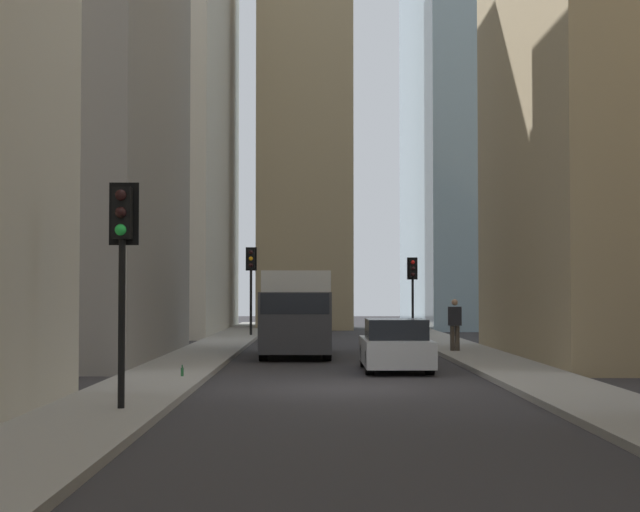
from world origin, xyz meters
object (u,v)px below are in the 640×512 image
at_px(discarded_bottle, 182,372).
at_px(traffic_light_far_junction, 413,277).
at_px(traffic_light_midblock, 251,270).
at_px(sedan_silver, 396,347).
at_px(pedestrian, 455,322).
at_px(delivery_truck, 297,313).
at_px(traffic_light_foreground, 122,241).

bearing_deg(discarded_bottle, traffic_light_far_junction, -17.28).
bearing_deg(traffic_light_midblock, traffic_light_far_junction, -71.77).
distance_m(sedan_silver, pedestrian, 7.61).
height_order(traffic_light_midblock, pedestrian, traffic_light_midblock).
xyz_separation_m(sedan_silver, pedestrian, (7.14, -2.61, 0.44)).
xyz_separation_m(sedan_silver, traffic_light_far_junction, (22.49, -2.68, 2.21)).
relative_size(traffic_light_midblock, pedestrian, 2.34).
bearing_deg(sedan_silver, traffic_light_far_junction, -6.79).
height_order(sedan_silver, traffic_light_far_junction, traffic_light_far_junction).
relative_size(delivery_truck, traffic_light_foreground, 1.65).
height_order(sedan_silver, traffic_light_midblock, traffic_light_midblock).
height_order(delivery_truck, traffic_light_midblock, traffic_light_midblock).
bearing_deg(discarded_bottle, sedan_silver, -57.91).
height_order(delivery_truck, discarded_bottle, delivery_truck).
bearing_deg(traffic_light_far_junction, pedestrian, 179.76).
xyz_separation_m(traffic_light_midblock, discarded_bottle, (-23.27, 0.19, -2.92)).
relative_size(traffic_light_foreground, traffic_light_far_junction, 1.05).
bearing_deg(traffic_light_far_junction, sedan_silver, 173.21).
relative_size(traffic_light_midblock, discarded_bottle, 15.25).
distance_m(traffic_light_midblock, pedestrian, 15.09).
bearing_deg(traffic_light_far_junction, traffic_light_foreground, 165.78).
bearing_deg(discarded_bottle, traffic_light_midblock, -0.47).
distance_m(delivery_truck, discarded_bottle, 10.12).
distance_m(traffic_light_foreground, traffic_light_far_junction, 33.51).
xyz_separation_m(sedan_silver, traffic_light_foreground, (-9.99, 5.56, 2.36)).
bearing_deg(discarded_bottle, pedestrian, -37.22).
xyz_separation_m(traffic_light_far_junction, pedestrian, (-15.35, 0.07, -1.77)).
height_order(delivery_truck, traffic_light_foreground, traffic_light_foreground).
xyz_separation_m(sedan_silver, discarded_bottle, (-3.36, 5.36, -0.42)).
bearing_deg(traffic_light_foreground, pedestrian, -25.49).
bearing_deg(pedestrian, sedan_silver, 159.89).
distance_m(traffic_light_far_junction, discarded_bottle, 27.20).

